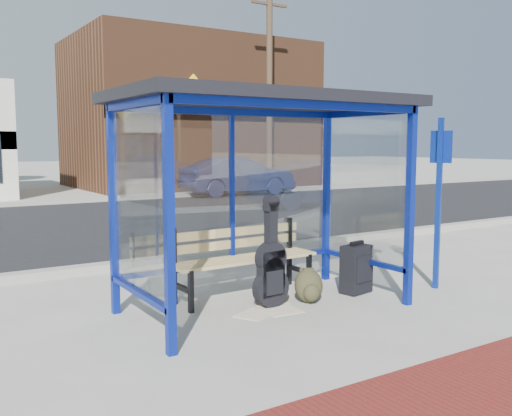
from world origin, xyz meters
TOP-DOWN VIEW (x-y plane):
  - ground at (0.00, 0.00)m, footprint 120.00×120.00m
  - brick_paver_strip at (0.00, -2.60)m, footprint 60.00×1.00m
  - curb_near at (0.00, 2.90)m, footprint 60.00×0.25m
  - street_asphalt at (0.00, 8.00)m, footprint 60.00×10.00m
  - curb_far at (0.00, 13.10)m, footprint 60.00×0.25m
  - far_sidewalk at (0.00, 15.00)m, footprint 60.00×4.00m
  - bus_shelter at (0.00, 0.07)m, footprint 3.30×1.80m
  - storefront_brown at (8.00, 18.49)m, footprint 10.00×7.08m
  - tree_right at (12.50, 22.00)m, footprint 3.60×3.60m
  - utility_pole_east at (9.00, 13.40)m, footprint 1.60×0.24m
  - bench at (0.05, 0.62)m, footprint 1.93×0.53m
  - guitar_bag at (0.10, 0.04)m, footprint 0.46×0.16m
  - suitcase at (1.35, -0.04)m, footprint 0.42×0.31m
  - backpack at (0.58, -0.07)m, footprint 0.41×0.39m
  - sign_post at (2.41, -0.40)m, footprint 0.15×0.26m
  - newspaper_a at (-0.21, -0.12)m, footprint 0.53×0.49m
  - newspaper_b at (0.10, -0.19)m, footprint 0.43×0.35m
  - newspaper_c at (0.17, 0.07)m, footprint 0.42×0.38m
  - parked_car at (7.20, 12.80)m, footprint 4.23×1.52m
  - fire_hydrant at (10.11, 13.99)m, footprint 0.30×0.20m

SIDE VIEW (x-z plane):
  - ground at x=0.00m, z-range 0.00..0.00m
  - street_asphalt at x=0.00m, z-range 0.00..0.00m
  - newspaper_c at x=0.17m, z-range 0.00..0.01m
  - newspaper_b at x=0.10m, z-range 0.00..0.01m
  - newspaper_a at x=-0.21m, z-range 0.00..0.01m
  - far_sidewalk at x=0.00m, z-range 0.00..0.01m
  - brick_paver_strip at x=0.00m, z-range 0.00..0.01m
  - curb_near at x=0.00m, z-range 0.00..0.12m
  - curb_far at x=0.00m, z-range 0.00..0.12m
  - backpack at x=0.58m, z-range -0.01..0.40m
  - suitcase at x=1.35m, z-range -0.03..0.64m
  - fire_hydrant at x=10.11m, z-range 0.03..0.69m
  - guitar_bag at x=0.10m, z-range -0.16..1.06m
  - bench at x=0.05m, z-range 0.06..0.96m
  - parked_car at x=7.20m, z-range 0.00..1.39m
  - sign_post at x=2.41m, z-range 0.14..2.34m
  - bus_shelter at x=0.00m, z-range 0.86..3.28m
  - storefront_brown at x=8.00m, z-range 0.00..6.40m
  - utility_pole_east at x=9.00m, z-range 0.11..8.11m
  - tree_right at x=12.50m, z-range 1.94..8.97m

